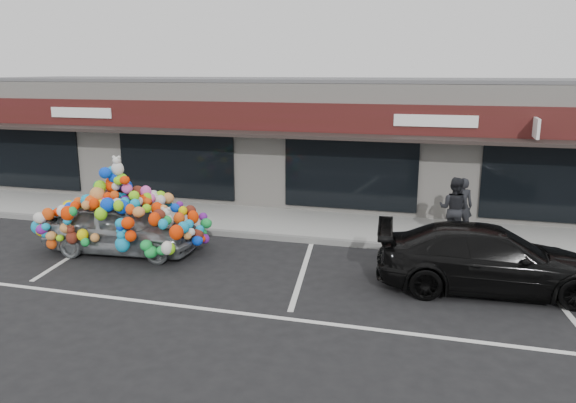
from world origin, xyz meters
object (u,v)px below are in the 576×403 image
(toy_car, at_px, (121,221))
(pedestrian_a, at_px, (462,206))
(pedestrian_b, at_px, (454,209))
(black_sedan, at_px, (490,259))

(toy_car, xyz_separation_m, pedestrian_a, (8.40, 3.64, 0.11))
(pedestrian_b, bearing_deg, toy_car, 37.05)
(toy_car, height_order, pedestrian_b, toy_car)
(pedestrian_a, bearing_deg, toy_car, 17.82)
(black_sedan, relative_size, pedestrian_b, 2.78)
(toy_car, height_order, pedestrian_a, toy_car)
(pedestrian_a, bearing_deg, black_sedan, 92.21)
(toy_car, xyz_separation_m, black_sedan, (8.92, -0.12, -0.14))
(black_sedan, relative_size, pedestrian_a, 3.02)
(toy_car, relative_size, black_sedan, 0.90)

